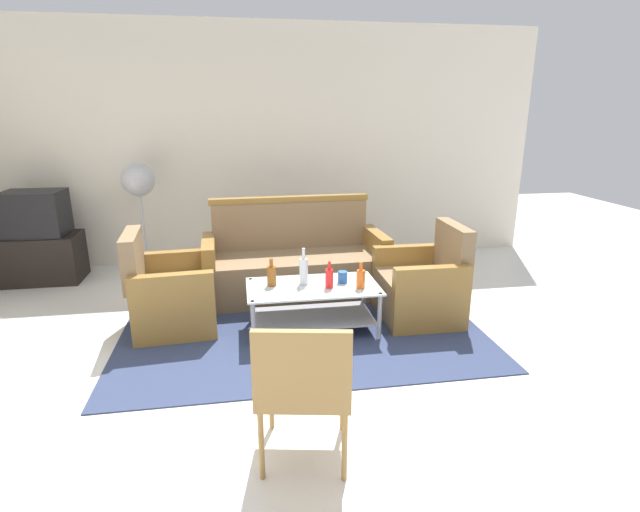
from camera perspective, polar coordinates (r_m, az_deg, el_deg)
name	(u,v)px	position (r m, az deg, el deg)	size (l,w,h in m)	color
ground_plane	(314,380)	(3.54, -0.74, -14.29)	(14.00, 14.00, 0.00)	silver
wall_back	(275,146)	(6.09, -5.27, 12.68)	(6.52, 0.12, 2.80)	silver
rug	(300,323)	(4.38, -2.34, -7.83)	(3.03, 2.26, 0.01)	#2D3856
couch	(295,265)	(4.95, -2.97, -1.02)	(1.83, 0.81, 0.96)	#7F6647
armchair_left	(171,296)	(4.41, -17.04, -4.46)	(0.75, 0.81, 0.85)	#7F6647
armchair_right	(422,287)	(4.50, 11.78, -3.60)	(0.71, 0.77, 0.85)	#7F6647
coffee_table	(313,301)	(4.14, -0.84, -5.30)	(1.10, 0.60, 0.40)	silver
bottle_orange	(361,278)	(4.03, 4.78, -2.62)	(0.07, 0.07, 0.22)	#D85919
bottle_clear	(304,271)	(4.09, -1.92, -1.71)	(0.07, 0.07, 0.32)	silver
bottle_brown	(272,275)	(4.09, -5.67, -2.27)	(0.08, 0.08, 0.23)	brown
bottle_red	(329,278)	(4.02, 1.10, -2.57)	(0.07, 0.07, 0.23)	red
cup	(343,277)	(4.15, 2.65, -2.48)	(0.08, 0.08, 0.10)	#2659A5
tv_stand	(43,258)	(6.16, -29.64, -0.22)	(0.80, 0.50, 0.52)	black
television	(35,213)	(6.05, -30.31, 4.32)	(0.61, 0.46, 0.48)	black
pedestal_fan	(139,187)	(5.76, -20.40, 7.61)	(0.36, 0.36, 1.27)	#2D2D33
wicker_chair	(304,382)	(2.57, -1.93, -14.46)	(0.56, 0.56, 0.84)	#AD844C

